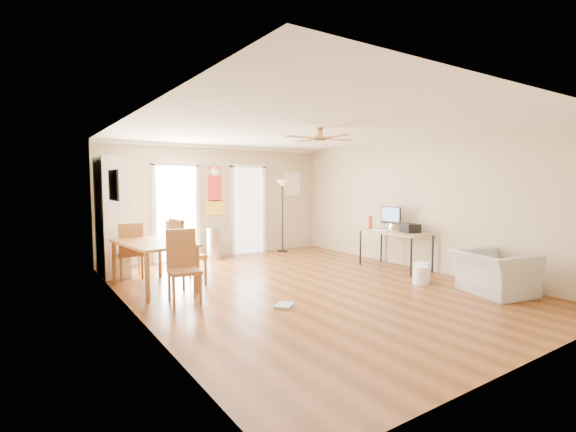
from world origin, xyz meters
TOP-DOWN VIEW (x-y plane):
  - floor at (0.00, 0.00)m, footprint 7.00×7.00m
  - ceiling at (0.00, 0.00)m, footprint 5.50×7.00m
  - wall_back at (0.00, 3.50)m, footprint 5.50×0.04m
  - wall_front at (0.00, -3.50)m, footprint 5.50×0.04m
  - wall_left at (-2.75, 0.00)m, footprint 0.04×7.00m
  - wall_right at (2.75, 0.00)m, footprint 0.04×7.00m
  - crown_molding at (0.00, 0.00)m, footprint 5.50×7.00m
  - kitchen_doorway at (-1.05, 3.48)m, footprint 0.90×0.10m
  - bathroom_doorway at (0.75, 3.48)m, footprint 0.80×0.10m
  - wall_decal at (-0.13, 3.48)m, footprint 0.46×0.03m
  - ac_grille at (2.05, 3.47)m, footprint 0.50×0.04m
  - framed_poster at (-2.73, 1.40)m, footprint 0.04×0.66m
  - ceiling_fan at (0.00, -0.30)m, footprint 1.24×1.24m
  - bookshelf at (-2.51, 2.82)m, footprint 0.74×1.09m
  - dining_table at (-2.15, 1.34)m, footprint 1.11×1.65m
  - dining_chair_right_a at (-1.60, 1.60)m, footprint 0.50×0.50m
  - dining_chair_right_b at (-1.60, 1.23)m, footprint 0.51×0.51m
  - dining_chair_near at (-2.03, 0.26)m, footprint 0.49×0.49m
  - dining_chair_far at (-2.32, 2.30)m, footprint 0.44×0.44m
  - trash_can at (-0.28, 3.23)m, footprint 0.38×0.38m
  - torchiere_lamp at (1.58, 3.21)m, footprint 0.41×0.41m
  - computer_desk at (2.35, 0.21)m, footprint 0.71×1.41m
  - imac at (2.47, 0.45)m, footprint 0.10×0.52m
  - keyboard at (2.20, 0.49)m, footprint 0.15×0.39m
  - printer at (2.45, -0.07)m, footprint 0.37×0.41m
  - orange_bottle at (2.30, 0.88)m, footprint 0.11×0.11m
  - wastebasket_a at (1.91, -0.79)m, footprint 0.31×0.31m
  - wastebasket_b at (1.73, -0.92)m, footprint 0.33×0.33m
  - floor_cloth at (-0.94, -0.70)m, footprint 0.36×0.35m
  - armchair at (2.15, -1.96)m, footprint 1.12×1.22m

SIDE VIEW (x-z plane):
  - floor at x=0.00m, z-range 0.00..0.00m
  - floor_cloth at x=-0.94m, z-range 0.00..0.04m
  - wastebasket_b at x=1.73m, z-range 0.00..0.31m
  - wastebasket_a at x=1.91m, z-range 0.00..0.33m
  - armchair at x=2.15m, z-range 0.00..0.67m
  - trash_can at x=-0.28m, z-range 0.00..0.71m
  - computer_desk at x=2.35m, z-range 0.00..0.76m
  - dining_table at x=-2.15m, z-range 0.00..0.77m
  - dining_chair_far at x=-2.32m, z-range 0.00..1.01m
  - dining_chair_near at x=-2.03m, z-range 0.00..1.05m
  - dining_chair_right_a at x=-1.60m, z-range 0.00..1.07m
  - dining_chair_right_b at x=-1.60m, z-range 0.00..1.12m
  - keyboard at x=2.20m, z-range 0.76..0.77m
  - printer at x=2.45m, z-range 0.76..0.93m
  - orange_bottle at x=2.30m, z-range 0.76..1.02m
  - torchiere_lamp at x=1.58m, z-range 0.00..1.80m
  - imac at x=2.47m, z-range 0.76..1.24m
  - kitchen_doorway at x=-1.05m, z-range 0.00..2.10m
  - bathroom_doorway at x=0.75m, z-range 0.00..2.10m
  - bookshelf at x=-2.51m, z-range 0.00..2.21m
  - wall_back at x=0.00m, z-range 0.00..2.60m
  - wall_front at x=0.00m, z-range 0.00..2.60m
  - wall_left at x=-2.75m, z-range 0.00..2.60m
  - wall_right at x=2.75m, z-range 0.00..2.60m
  - wall_decal at x=-0.13m, z-range 1.00..2.10m
  - ac_grille at x=2.05m, z-range 1.40..2.00m
  - framed_poster at x=-2.73m, z-range 1.46..1.94m
  - ceiling_fan at x=0.00m, z-range 2.33..2.53m
  - crown_molding at x=0.00m, z-range 2.52..2.60m
  - ceiling at x=0.00m, z-range 2.60..2.60m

